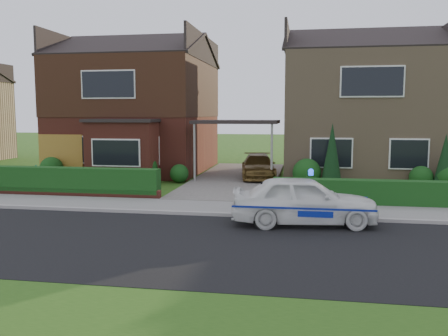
# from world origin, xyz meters

# --- Properties ---
(ground) EXTENTS (120.00, 120.00, 0.00)m
(ground) POSITION_xyz_m (0.00, 0.00, 0.00)
(ground) COLOR #244C14
(ground) RESTS_ON ground
(road) EXTENTS (60.00, 6.00, 0.02)m
(road) POSITION_xyz_m (0.00, 0.00, 0.00)
(road) COLOR black
(road) RESTS_ON ground
(kerb) EXTENTS (60.00, 0.16, 0.12)m
(kerb) POSITION_xyz_m (0.00, 3.05, 0.06)
(kerb) COLOR #9E9993
(kerb) RESTS_ON ground
(sidewalk) EXTENTS (60.00, 2.00, 0.10)m
(sidewalk) POSITION_xyz_m (0.00, 4.10, 0.05)
(sidewalk) COLOR slate
(sidewalk) RESTS_ON ground
(driveway) EXTENTS (3.80, 12.00, 0.12)m
(driveway) POSITION_xyz_m (0.00, 11.00, 0.06)
(driveway) COLOR #666059
(driveway) RESTS_ON ground
(house_left) EXTENTS (7.50, 9.53, 7.25)m
(house_left) POSITION_xyz_m (-5.78, 13.90, 3.81)
(house_left) COLOR brown
(house_left) RESTS_ON ground
(house_right) EXTENTS (7.50, 8.06, 7.25)m
(house_right) POSITION_xyz_m (5.80, 13.99, 3.66)
(house_right) COLOR #987D5D
(house_right) RESTS_ON ground
(carport_link) EXTENTS (3.80, 3.00, 2.77)m
(carport_link) POSITION_xyz_m (0.00, 10.95, 2.66)
(carport_link) COLOR black
(carport_link) RESTS_ON ground
(garage_door) EXTENTS (2.20, 0.10, 2.10)m
(garage_door) POSITION_xyz_m (-8.25, 9.96, 1.05)
(garage_door) COLOR olive
(garage_door) RESTS_ON ground
(dwarf_wall) EXTENTS (7.70, 0.25, 0.36)m
(dwarf_wall) POSITION_xyz_m (-5.80, 5.30, 0.18)
(dwarf_wall) COLOR brown
(dwarf_wall) RESTS_ON ground
(hedge_left) EXTENTS (7.50, 0.55, 0.90)m
(hedge_left) POSITION_xyz_m (-5.80, 5.45, 0.00)
(hedge_left) COLOR #133C15
(hedge_left) RESTS_ON ground
(hedge_right) EXTENTS (7.50, 0.55, 0.80)m
(hedge_right) POSITION_xyz_m (5.80, 5.35, 0.00)
(hedge_right) COLOR #133C15
(hedge_right) RESTS_ON ground
(shrub_left_far) EXTENTS (1.08, 1.08, 1.08)m
(shrub_left_far) POSITION_xyz_m (-8.50, 9.50, 0.54)
(shrub_left_far) COLOR #133C15
(shrub_left_far) RESTS_ON ground
(shrub_left_mid) EXTENTS (1.32, 1.32, 1.32)m
(shrub_left_mid) POSITION_xyz_m (-4.00, 9.30, 0.66)
(shrub_left_mid) COLOR #133C15
(shrub_left_mid) RESTS_ON ground
(shrub_left_near) EXTENTS (0.84, 0.84, 0.84)m
(shrub_left_near) POSITION_xyz_m (-2.40, 9.60, 0.42)
(shrub_left_near) COLOR #133C15
(shrub_left_near) RESTS_ON ground
(shrub_right_near) EXTENTS (1.20, 1.20, 1.20)m
(shrub_right_near) POSITION_xyz_m (3.20, 9.40, 0.60)
(shrub_right_near) COLOR #133C15
(shrub_right_near) RESTS_ON ground
(shrub_right_mid) EXTENTS (0.96, 0.96, 0.96)m
(shrub_right_mid) POSITION_xyz_m (7.80, 9.50, 0.48)
(shrub_right_mid) COLOR #133C15
(shrub_right_mid) RESTS_ON ground
(conifer_a) EXTENTS (0.90, 0.90, 2.60)m
(conifer_a) POSITION_xyz_m (4.20, 9.20, 1.30)
(conifer_a) COLOR black
(conifer_a) RESTS_ON ground
(conifer_b) EXTENTS (0.90, 0.90, 2.20)m
(conifer_b) POSITION_xyz_m (8.60, 9.20, 1.10)
(conifer_b) COLOR black
(conifer_b) RESTS_ON ground
(police_car) EXTENTS (3.68, 4.16, 1.53)m
(police_car) POSITION_xyz_m (3.08, 2.40, 0.68)
(police_car) COLOR white
(police_car) RESTS_ON ground
(driveway_car) EXTENTS (1.98, 3.86, 1.07)m
(driveway_car) POSITION_xyz_m (1.00, 10.93, 0.66)
(driveway_car) COLOR brown
(driveway_car) RESTS_ON driveway
(potted_plant_a) EXTENTS (0.45, 0.39, 0.73)m
(potted_plant_a) POSITION_xyz_m (-9.00, 9.00, 0.36)
(potted_plant_a) COLOR gray
(potted_plant_a) RESTS_ON ground
(potted_plant_b) EXTENTS (0.53, 0.52, 0.74)m
(potted_plant_b) POSITION_xyz_m (-5.65, 8.55, 0.37)
(potted_plant_b) COLOR gray
(potted_plant_b) RESTS_ON ground
(potted_plant_c) EXTENTS (0.64, 0.64, 0.84)m
(potted_plant_c) POSITION_xyz_m (-4.87, 6.88, 0.42)
(potted_plant_c) COLOR gray
(potted_plant_c) RESTS_ON ground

